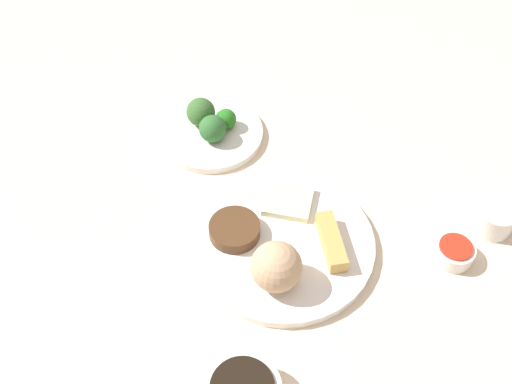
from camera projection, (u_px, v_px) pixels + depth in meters
name	position (u px, v px, depth m)	size (l,w,h in m)	color
tabletop	(270.00, 239.00, 0.98)	(2.20, 2.20, 0.02)	beige
main_plate	(282.00, 243.00, 0.95)	(0.30, 0.30, 0.02)	white
rice_scoop	(276.00, 267.00, 0.87)	(0.08, 0.08, 0.08)	tan
spring_roll	(331.00, 241.00, 0.93)	(0.10, 0.03, 0.03)	tan
crab_rangoon_wonton	(288.00, 201.00, 0.99)	(0.08, 0.07, 0.01)	beige
stir_fry_heap	(235.00, 230.00, 0.95)	(0.08, 0.08, 0.02)	#4E321C
broccoli_plate	(211.00, 134.00, 1.12)	(0.20, 0.20, 0.01)	white
broccoli_floret_0	(201.00, 112.00, 1.11)	(0.05, 0.05, 0.05)	#38672F
broccoli_floret_1	(213.00, 129.00, 1.08)	(0.05, 0.05, 0.05)	#2F6930
broccoli_floret_2	(226.00, 119.00, 1.11)	(0.04, 0.04, 0.04)	#267420
sauce_ramekin_sweet_and_sour	(453.00, 253.00, 0.93)	(0.06, 0.06, 0.03)	white
sauce_ramekin_sweet_and_sour_liquid	(456.00, 247.00, 0.92)	(0.05, 0.05, 0.00)	red
teacup	(495.00, 219.00, 0.97)	(0.06, 0.06, 0.05)	white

